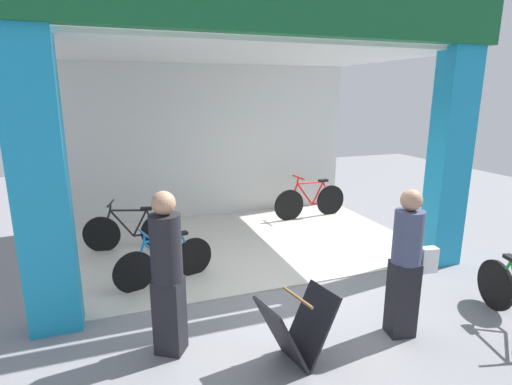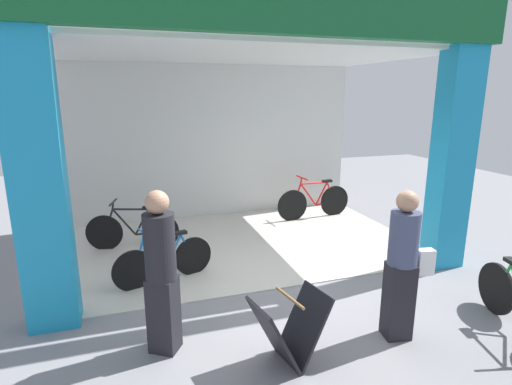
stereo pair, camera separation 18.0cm
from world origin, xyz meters
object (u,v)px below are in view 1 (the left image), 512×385
Objects in this scene: bicycle_inside_2 at (165,262)px; bicycle_inside_0 at (131,231)px; bicycle_inside_1 at (311,201)px; sandwich_board_sign at (296,330)px; pedestrian_1 at (167,272)px; pedestrian_0 at (406,263)px.

bicycle_inside_0 is at bearing 105.29° from bicycle_inside_2.
bicycle_inside_2 is at bearing -147.85° from bicycle_inside_1.
bicycle_inside_1 reaches higher than bicycle_inside_2.
bicycle_inside_2 is 2.39m from sandwich_board_sign.
sandwich_board_sign is 0.47× the size of pedestrian_1.
bicycle_inside_0 reaches higher than sandwich_board_sign.
bicycle_inside_0 reaches higher than bicycle_inside_2.
pedestrian_0 reaches higher than bicycle_inside_2.
pedestrian_0 is (1.31, 0.06, 0.49)m from sandwich_board_sign.
pedestrian_0 reaches higher than sandwich_board_sign.
pedestrian_1 reaches higher than pedestrian_0.
pedestrian_0 is at bearing -103.79° from bicycle_inside_1.
bicycle_inside_0 is 0.92× the size of pedestrian_0.
bicycle_inside_1 is 2.09× the size of sandwich_board_sign.
pedestrian_0 is at bearing -12.46° from pedestrian_1.
pedestrian_1 is (-2.45, 0.54, 0.03)m from pedestrian_0.
pedestrian_1 is (-0.15, -1.58, 0.56)m from bicycle_inside_2.
bicycle_inside_2 is at bearing -74.71° from bicycle_inside_0.
bicycle_inside_0 is 0.91× the size of bicycle_inside_1.
bicycle_inside_2 is 1.69m from pedestrian_1.
bicycle_inside_2 is at bearing 114.33° from sandwich_board_sign.
sandwich_board_sign is at bearing -69.13° from bicycle_inside_0.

